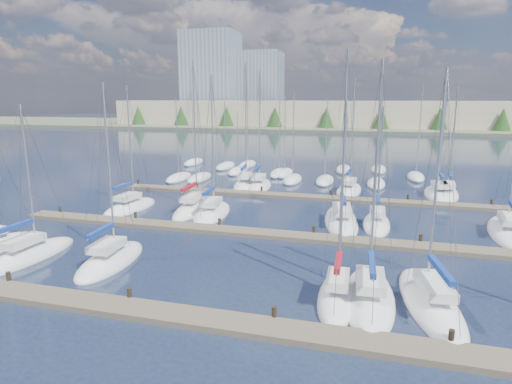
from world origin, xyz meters
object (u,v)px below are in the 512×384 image
(sailboat_h, at_px, (130,207))
(sailboat_i, at_px, (194,207))
(sailboat_m, at_px, (508,232))
(sailboat_l, at_px, (377,224))
(sailboat_k, at_px, (341,221))
(sailboat_p, at_px, (349,190))
(sailboat_d, at_px, (337,297))
(sailboat_c, at_px, (111,260))
(sailboat_j, at_px, (212,213))
(sailboat_r, at_px, (448,194))
(sailboat_o, at_px, (259,185))
(sailboat_b, at_px, (29,256))
(sailboat_q, at_px, (438,194))
(sailboat_f, at_px, (430,302))
(sailboat_e, at_px, (369,297))
(sailboat_n, at_px, (245,184))

(sailboat_h, distance_m, sailboat_i, 6.40)
(sailboat_m, bearing_deg, sailboat_l, -168.67)
(sailboat_k, relative_size, sailboat_p, 1.13)
(sailboat_i, distance_m, sailboat_d, 22.23)
(sailboat_c, distance_m, sailboat_d, 15.17)
(sailboat_j, height_order, sailboat_r, sailboat_j)
(sailboat_i, height_order, sailboat_d, sailboat_i)
(sailboat_m, relative_size, sailboat_d, 1.16)
(sailboat_o, height_order, sailboat_b, sailboat_o)
(sailboat_l, xyz_separation_m, sailboat_i, (-17.46, 1.01, 0.01))
(sailboat_q, bearing_deg, sailboat_o, -177.35)
(sailboat_p, height_order, sailboat_d, sailboat_p)
(sailboat_b, relative_size, sailboat_d, 0.97)
(sailboat_r, bearing_deg, sailboat_j, -140.94)
(sailboat_q, distance_m, sailboat_i, 27.46)
(sailboat_j, relative_size, sailboat_l, 1.25)
(sailboat_l, bearing_deg, sailboat_r, 60.78)
(sailboat_k, height_order, sailboat_q, sailboat_k)
(sailboat_f, bearing_deg, sailboat_q, 72.98)
(sailboat_j, bearing_deg, sailboat_m, -3.66)
(sailboat_k, xyz_separation_m, sailboat_e, (2.65, -14.78, -0.00))
(sailboat_l, relative_size, sailboat_b, 0.98)
(sailboat_r, bearing_deg, sailboat_c, -125.67)
(sailboat_f, relative_size, sailboat_p, 0.94)
(sailboat_b, bearing_deg, sailboat_f, 3.04)
(sailboat_o, relative_size, sailboat_r, 1.17)
(sailboat_e, bearing_deg, sailboat_j, 133.50)
(sailboat_n, height_order, sailboat_j, sailboat_n)
(sailboat_j, xyz_separation_m, sailboat_l, (15.00, 0.42, -0.00))
(sailboat_p, bearing_deg, sailboat_o, -175.61)
(sailboat_r, bearing_deg, sailboat_k, -121.23)
(sailboat_m, bearing_deg, sailboat_k, -170.17)
(sailboat_c, relative_size, sailboat_f, 0.96)
(sailboat_h, height_order, sailboat_k, sailboat_k)
(sailboat_f, relative_size, sailboat_e, 0.97)
(sailboat_c, bearing_deg, sailboat_d, -9.72)
(sailboat_c, distance_m, sailboat_l, 21.88)
(sailboat_q, relative_size, sailboat_i, 0.81)
(sailboat_p, height_order, sailboat_b, sailboat_p)
(sailboat_o, distance_m, sailboat_d, 30.87)
(sailboat_c, height_order, sailboat_b, sailboat_c)
(sailboat_m, height_order, sailboat_r, sailboat_m)
(sailboat_o, bearing_deg, sailboat_r, -4.53)
(sailboat_h, bearing_deg, sailboat_c, -58.77)
(sailboat_m, distance_m, sailboat_i, 27.82)
(sailboat_c, distance_m, sailboat_e, 16.80)
(sailboat_n, relative_size, sailboat_f, 1.21)
(sailboat_j, bearing_deg, sailboat_i, 143.79)
(sailboat_n, bearing_deg, sailboat_f, -64.63)
(sailboat_c, bearing_deg, sailboat_n, 83.31)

